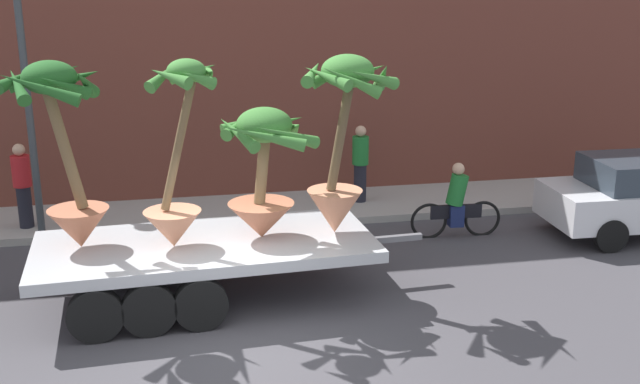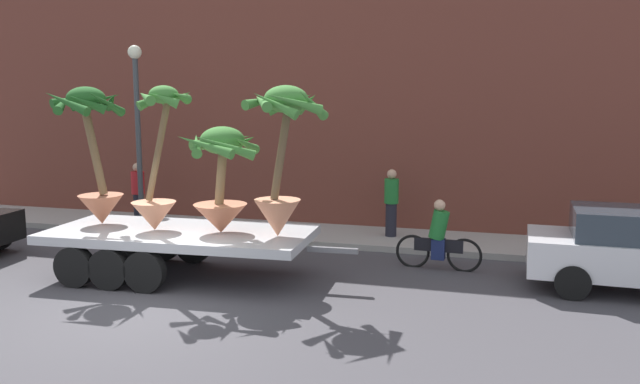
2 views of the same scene
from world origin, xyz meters
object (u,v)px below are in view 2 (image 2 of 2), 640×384
potted_palm_middle (221,179)px  pedestrian_near_gate (138,192)px  potted_palm_extra (158,173)px  potted_palm_rear (94,153)px  street_lamp (137,113)px  flatbed_trailer (169,240)px  pedestrian_far_left (391,201)px  potted_palm_front (282,158)px  cyclist (439,239)px

potted_palm_middle → pedestrian_near_gate: size_ratio=1.23×
potted_palm_middle → potted_palm_extra: size_ratio=0.73×
potted_palm_rear → potted_palm_extra: potted_palm_extra is taller
potted_palm_extra → street_lamp: 4.59m
flatbed_trailer → potted_palm_extra: potted_palm_extra is taller
flatbed_trailer → street_lamp: (-2.79, 3.46, 2.47)m
potted_palm_rear → pedestrian_far_left: size_ratio=1.69×
potted_palm_front → cyclist: 3.93m
potted_palm_rear → pedestrian_near_gate: bearing=109.9°
flatbed_trailer → potted_palm_middle: bearing=0.7°
cyclist → potted_palm_middle: bearing=-153.3°
flatbed_trailer → pedestrian_near_gate: bearing=128.9°
potted_palm_middle → pedestrian_far_left: bearing=58.1°
flatbed_trailer → pedestrian_far_left: pedestrian_far_left is taller
potted_palm_extra → pedestrian_near_gate: size_ratio=1.70×
potted_palm_rear → cyclist: size_ratio=1.57×
potted_palm_front → pedestrian_far_left: size_ratio=1.69×
potted_palm_front → potted_palm_extra: bearing=-177.0°
pedestrian_far_left → flatbed_trailer: bearing=-131.9°
potted_palm_middle → street_lamp: bearing=139.1°
potted_palm_rear → cyclist: (7.04, 1.93, -1.83)m
potted_palm_rear → potted_palm_front: size_ratio=1.00×
flatbed_trailer → pedestrian_near_gate: (-3.13, 3.87, 0.29)m
potted_palm_extra → street_lamp: size_ratio=0.60×
street_lamp → cyclist: bearing=-9.9°
flatbed_trailer → potted_palm_extra: size_ratio=2.20×
cyclist → street_lamp: size_ratio=0.38×
pedestrian_far_left → potted_palm_rear: bearing=-143.6°
potted_palm_rear → flatbed_trailer: bearing=-4.4°
potted_palm_rear → potted_palm_front: 4.24m
cyclist → pedestrian_near_gate: size_ratio=1.08×
flatbed_trailer → potted_palm_front: 3.02m
pedestrian_far_left → street_lamp: (-6.65, -0.83, 2.19)m
pedestrian_near_gate → potted_palm_rear: bearing=-70.1°
potted_palm_rear → street_lamp: street_lamp is taller
pedestrian_far_left → street_lamp: street_lamp is taller
flatbed_trailer → potted_palm_extra: 1.41m
potted_palm_rear → cyclist: 7.52m
flatbed_trailer → potted_palm_rear: bearing=175.6°
pedestrian_near_gate → street_lamp: size_ratio=0.35×
potted_palm_rear → pedestrian_far_left: (5.63, 4.15, -1.45)m
potted_palm_rear → potted_palm_extra: size_ratio=1.00×
flatbed_trailer → potted_palm_front: size_ratio=2.21×
street_lamp → potted_palm_front: bearing=-33.3°
pedestrian_near_gate → potted_palm_front: bearing=-34.6°
cyclist → pedestrian_near_gate: (-8.39, 1.81, 0.37)m
flatbed_trailer → pedestrian_near_gate: 4.99m
flatbed_trailer → pedestrian_near_gate: size_ratio=3.74×
flatbed_trailer → cyclist: cyclist is taller
flatbed_trailer → potted_palm_front: (2.46, 0.02, 1.76)m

